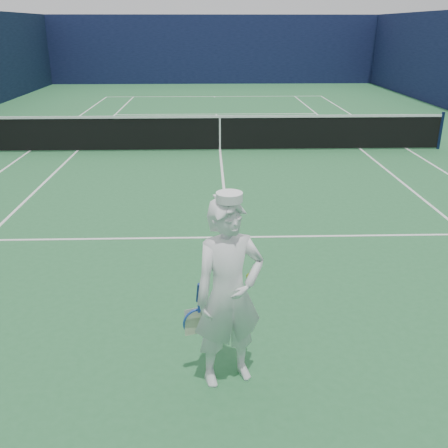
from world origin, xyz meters
name	(u,v)px	position (x,y,z in m)	size (l,w,h in m)	color
ground	(220,150)	(0.00, 0.00, 0.00)	(80.00, 80.00, 0.00)	#276839
court_markings	(220,150)	(0.00, 0.00, 0.00)	(11.03, 23.83, 0.01)	white
windscreen_fence	(220,79)	(0.00, 0.00, 2.00)	(20.12, 36.12, 4.00)	#0F1437
tennis_net	(220,131)	(0.00, 0.00, 0.55)	(12.88, 0.09, 1.07)	#141E4C
tennis_player	(229,294)	(-0.15, -10.02, 0.97)	(0.89, 0.67, 1.99)	white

